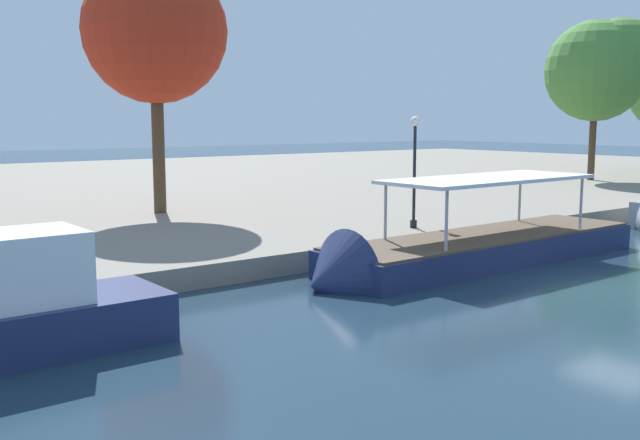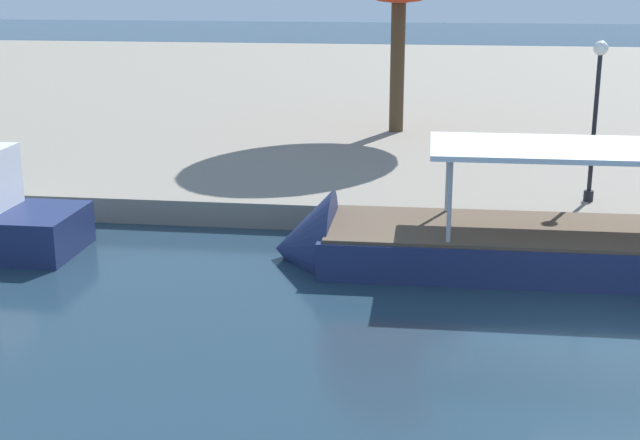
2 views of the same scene
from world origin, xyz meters
The scene contains 4 objects.
ground_plane centered at (0.00, 0.00, 0.00)m, with size 220.00×220.00×0.00m, color #1E3342.
dock_promenade centered at (0.00, 35.00, 0.35)m, with size 120.00×55.00×0.71m, color gray.
tour_boat_2 centered at (-0.71, 5.18, 0.38)m, with size 14.31×3.51×4.20m.
lamp_post centered at (0.71, 9.04, 3.31)m, with size 0.39×0.39×4.33m.
Camera 2 is at (-3.35, -15.26, 6.77)m, focal length 49.76 mm.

